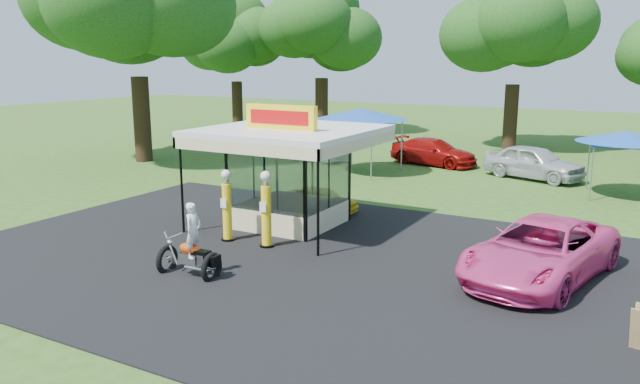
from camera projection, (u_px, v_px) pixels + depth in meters
The scene contains 18 objects.
ground at pixel (254, 279), 16.33m from camera, with size 120.00×120.00×0.00m, color #314D18.
asphalt_apron at pixel (294, 258), 18.03m from camera, with size 20.00×14.00×0.04m, color black.
gas_station_kiosk at pixel (290, 175), 21.16m from camera, with size 5.40×5.40×4.18m.
gas_pump_left at pixel (227, 207), 19.46m from camera, with size 0.43×0.43×2.30m.
gas_pump_right at pixel (266, 211), 18.79m from camera, with size 0.44×0.44×2.38m.
motorcycle at pixel (192, 247), 16.38m from camera, with size 1.78×0.91×2.09m.
spare_tires at pixel (266, 218), 21.11m from camera, with size 0.87×0.52×0.75m.
kiosk_car at pixel (321, 199), 23.31m from camera, with size 1.13×2.82×0.96m, color yellow.
pink_sedan at pixel (540, 251), 16.18m from camera, with size 2.58×5.60×1.56m, color #ED4092.
bg_car_a at pixel (314, 148), 35.00m from camera, with size 1.41×4.04×1.33m, color silver.
bg_car_b at pixel (434, 152), 33.47m from camera, with size 1.96×4.83×1.40m, color #9A0D0B.
bg_car_c at pixel (534, 162), 29.56m from camera, with size 1.90×4.73×1.61m, color #B6B8BB.
tent_west at pixel (361, 115), 30.75m from camera, with size 4.60×4.60×3.22m.
tent_east at pixel (627, 137), 25.40m from camera, with size 3.93×3.93×2.75m.
oak_far_a at pixel (236, 43), 48.89m from camera, with size 8.91×8.91×10.56m.
oak_far_b at pixel (322, 35), 46.31m from camera, with size 9.56×9.56×11.40m.
oak_far_c at pixel (516, 31), 37.98m from camera, with size 9.63×9.63×11.35m.
oak_near at pixel (135, 1), 33.02m from camera, with size 11.92×11.92×13.73m.
Camera 1 is at (9.10, -12.63, 5.71)m, focal length 35.00 mm.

